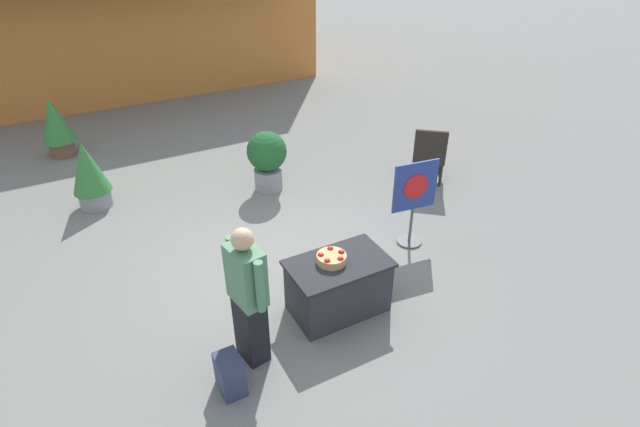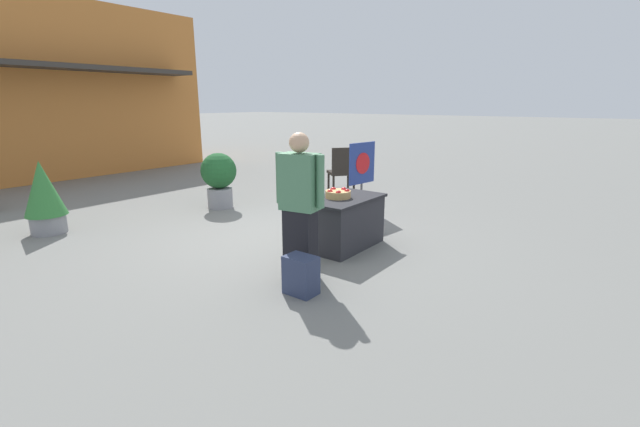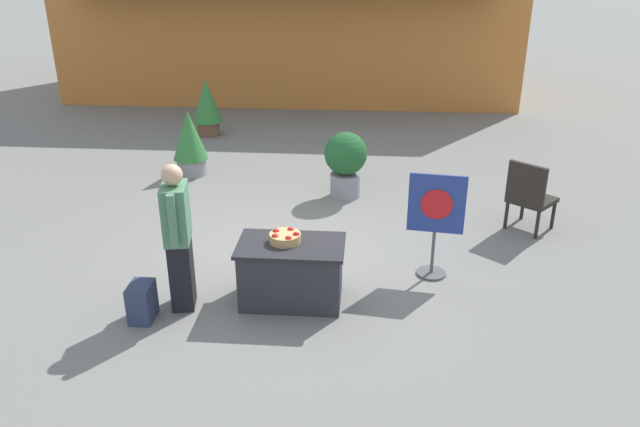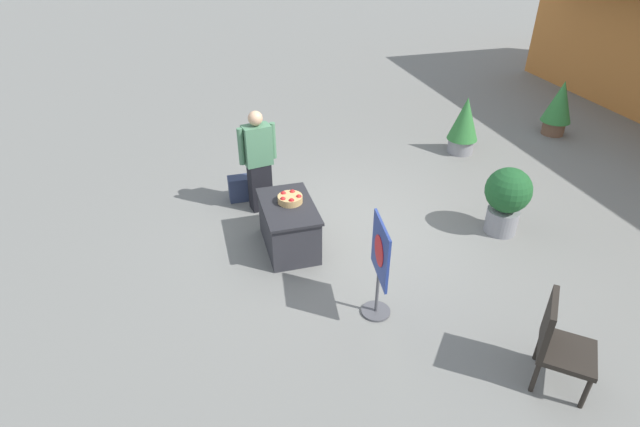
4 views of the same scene
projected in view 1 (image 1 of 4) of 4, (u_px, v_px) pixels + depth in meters
name	position (u px, v px, depth m)	size (l,w,h in m)	color
ground_plane	(288.00, 270.00, 6.80)	(120.00, 120.00, 0.00)	slate
display_table	(338.00, 286.00, 5.97)	(1.19, 0.72, 0.71)	#2D2D33
apple_basket	(332.00, 258.00, 5.76)	(0.35, 0.35, 0.13)	tan
person_visitor	(248.00, 296.00, 5.07)	(0.33, 0.60, 1.67)	black
backpack	(230.00, 374.00, 5.03)	(0.24, 0.34, 0.42)	#2D3856
poster_board	(414.00, 199.00, 6.97)	(0.67, 0.36, 1.30)	#4C4C51
patio_chair	(429.00, 153.00, 8.67)	(0.78, 0.78, 1.03)	#28231E
potted_plant_near_right	(56.00, 125.00, 9.58)	(0.62, 0.62, 1.17)	brown
potted_plant_near_left	(267.00, 158.00, 8.42)	(0.68, 0.68, 1.06)	gray
potted_plant_far_right	(89.00, 173.00, 7.93)	(0.60, 0.60, 1.14)	gray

